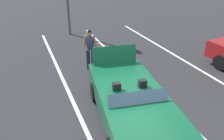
# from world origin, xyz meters

# --- Properties ---
(ground_plane) EXTENTS (80.00, 80.00, 0.00)m
(ground_plane) POSITION_xyz_m (0.00, 0.00, 0.00)
(ground_plane) COLOR #28282B
(lot_line_near) EXTENTS (18.00, 0.12, 0.01)m
(lot_line_near) POSITION_xyz_m (0.00, -1.30, 0.00)
(lot_line_near) COLOR silver
(lot_line_near) RESTS_ON ground_plane
(lot_line_mid) EXTENTS (18.00, 0.12, 0.01)m
(lot_line_mid) POSITION_xyz_m (0.00, 1.40, 0.00)
(lot_line_mid) COLOR silver
(lot_line_mid) RESTS_ON ground_plane
(convertible_car) EXTENTS (4.36, 2.39, 1.54)m
(convertible_car) POSITION_xyz_m (0.20, -0.03, 0.59)
(convertible_car) COLOR #0F4C2D
(convertible_car) RESTS_ON ground_plane
(suitcase_large_black) EXTENTS (0.54, 0.53, 0.74)m
(suitcase_large_black) POSITION_xyz_m (-2.89, 0.74, 0.37)
(suitcase_large_black) COLOR black
(suitcase_large_black) RESTS_ON ground_plane
(suitcase_medium_bright) EXTENTS (0.44, 0.31, 0.86)m
(suitcase_medium_bright) POSITION_xyz_m (-3.68, 0.95, 0.31)
(suitcase_medium_bright) COLOR #19723F
(suitcase_medium_bright) RESTS_ON ground_plane
(traveler_person) EXTENTS (0.35, 0.58, 1.65)m
(traveler_person) POSITION_xyz_m (-3.65, -0.02, 0.93)
(traveler_person) COLOR #1E2338
(traveler_person) RESTS_ON ground_plane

